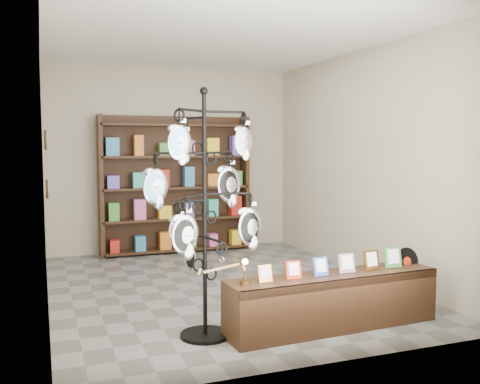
# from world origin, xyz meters

# --- Properties ---
(ground) EXTENTS (5.00, 5.00, 0.00)m
(ground) POSITION_xyz_m (0.00, 0.00, 0.00)
(ground) COLOR slate
(ground) RESTS_ON ground
(room_envelope) EXTENTS (5.00, 5.00, 5.00)m
(room_envelope) POSITION_xyz_m (0.00, 0.00, 1.85)
(room_envelope) COLOR #A99E88
(room_envelope) RESTS_ON ground
(display_tree) EXTENTS (1.21, 1.21, 2.25)m
(display_tree) POSITION_xyz_m (-0.67, -1.58, 1.30)
(display_tree) COLOR black
(display_tree) RESTS_ON ground
(front_shelf) EXTENTS (2.15, 0.55, 0.75)m
(front_shelf) POSITION_xyz_m (0.53, -1.79, 0.26)
(front_shelf) COLOR black
(front_shelf) RESTS_ON ground
(back_shelving) EXTENTS (2.42, 0.36, 2.20)m
(back_shelving) POSITION_xyz_m (0.00, 2.30, 1.03)
(back_shelving) COLOR black
(back_shelving) RESTS_ON ground
(wall_clocks) EXTENTS (0.03, 0.24, 0.84)m
(wall_clocks) POSITION_xyz_m (-1.97, 0.80, 1.50)
(wall_clocks) COLOR black
(wall_clocks) RESTS_ON ground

